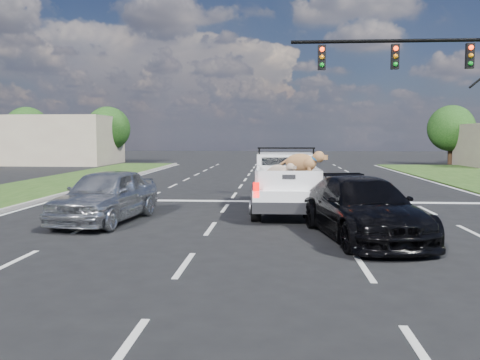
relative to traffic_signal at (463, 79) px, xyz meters
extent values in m
plane|color=black|center=(-7.20, -10.50, -4.73)|extent=(160.00, 160.00, 0.00)
cube|color=silver|center=(-12.45, -4.50, -4.72)|extent=(0.12, 60.00, 0.01)
cube|color=silver|center=(-8.95, -4.50, -4.72)|extent=(0.12, 60.00, 0.01)
cube|color=silver|center=(-5.45, -4.50, -4.72)|extent=(0.12, 60.00, 0.01)
cube|color=silver|center=(-1.95, -4.50, -4.72)|extent=(0.12, 60.00, 0.01)
cube|color=silver|center=(-16.00, -4.50, -4.72)|extent=(0.15, 60.00, 0.01)
cube|color=silver|center=(-7.20, -0.50, -4.72)|extent=(17.00, 0.45, 0.01)
cylinder|color=black|center=(-2.10, 0.00, 1.47)|extent=(9.00, 0.14, 0.14)
cube|color=black|center=(0.20, 0.00, 0.87)|extent=(0.30, 0.18, 0.95)
sphere|color=#F72A07|center=(0.20, -0.11, 1.17)|extent=(0.18, 0.18, 0.18)
cube|color=black|center=(-2.60, 0.00, 0.87)|extent=(0.30, 0.18, 0.95)
sphere|color=#F72A07|center=(-2.60, -0.11, 1.17)|extent=(0.18, 0.18, 0.18)
cube|color=black|center=(-5.40, 0.00, 0.87)|extent=(0.30, 0.18, 0.95)
sphere|color=#F72A07|center=(-5.40, -0.11, 1.17)|extent=(0.18, 0.18, 0.18)
cube|color=#B4A989|center=(-27.20, 25.50, -2.53)|extent=(10.00, 8.00, 4.40)
cylinder|color=#332114|center=(-31.20, 27.50, -3.65)|extent=(0.44, 0.44, 2.16)
sphere|color=#13340E|center=(-31.20, 27.50, -1.43)|extent=(4.20, 4.20, 4.20)
cylinder|color=#332114|center=(-23.20, 27.50, -3.65)|extent=(0.44, 0.44, 2.16)
sphere|color=#13340E|center=(-23.20, 27.50, -1.43)|extent=(4.20, 4.20, 4.20)
cylinder|color=#332114|center=(8.80, 27.50, -3.65)|extent=(0.44, 0.44, 2.16)
sphere|color=#13340E|center=(8.80, 27.50, -1.43)|extent=(4.20, 4.20, 4.20)
cylinder|color=black|center=(-7.73, -5.21, -4.31)|extent=(0.31, 0.82, 0.82)
cylinder|color=black|center=(-5.85, -5.20, -4.31)|extent=(0.31, 0.82, 0.82)
cylinder|color=black|center=(-7.75, -1.20, -4.31)|extent=(0.31, 0.82, 0.82)
cylinder|color=black|center=(-5.87, -1.19, -4.31)|extent=(0.31, 0.82, 0.82)
cube|color=white|center=(-6.80, -3.14, -4.01)|extent=(2.09, 5.75, 0.56)
cube|color=white|center=(-6.81, -1.79, -3.26)|extent=(2.01, 2.50, 0.93)
cube|color=black|center=(-6.80, -3.02, -3.23)|extent=(1.68, 0.04, 0.67)
cylinder|color=black|center=(-6.80, -2.87, -2.58)|extent=(1.95, 0.07, 0.05)
cube|color=black|center=(-6.79, -4.42, -3.76)|extent=(1.94, 2.77, 0.06)
cube|color=white|center=(-7.71, -4.42, -3.45)|extent=(0.10, 2.76, 0.56)
cube|color=white|center=(-5.87, -4.41, -3.45)|extent=(0.10, 2.76, 0.56)
cube|color=white|center=(-6.78, -5.75, -3.45)|extent=(1.93, 0.10, 0.56)
cube|color=#FF0705|center=(-7.70, -5.99, -3.70)|extent=(0.17, 0.07, 0.43)
cube|color=#FF0705|center=(-5.86, -5.98, -3.70)|extent=(0.17, 0.07, 0.43)
cube|color=black|center=(-6.78, -5.91, -4.21)|extent=(2.08, 0.34, 0.32)
imported|color=#B4B7BC|center=(-12.20, -5.55, -3.93)|extent=(2.42, 4.85, 1.59)
imported|color=black|center=(-5.00, -7.53, -3.97)|extent=(3.09, 5.52, 1.51)
camera|label=1|loc=(-7.16, -20.23, -2.19)|focal=38.00mm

